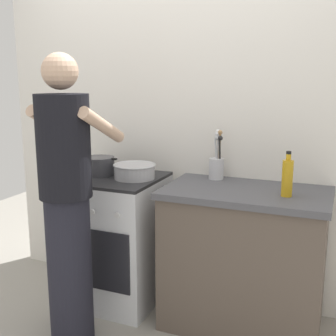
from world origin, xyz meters
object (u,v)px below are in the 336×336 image
at_px(stove_range, 117,239).
at_px(person, 67,203).
at_px(oil_bottle, 287,177).
at_px(pot, 99,166).
at_px(utensil_crock, 217,164).
at_px(mixing_bowl, 135,171).

bearing_deg(stove_range, person, -91.50).
xyz_separation_m(oil_bottle, person, (-1.16, -0.49, -0.15)).
distance_m(pot, utensil_crock, 0.82).
relative_size(stove_range, utensil_crock, 2.71).
bearing_deg(mixing_bowl, oil_bottle, -3.83).
height_order(stove_range, mixing_bowl, mixing_bowl).
height_order(pot, oil_bottle, oil_bottle).
bearing_deg(utensil_crock, person, -131.54).
bearing_deg(stove_range, pot, 172.07).
height_order(stove_range, utensil_crock, utensil_crock).
bearing_deg(mixing_bowl, utensil_crock, 21.12).
xyz_separation_m(stove_range, utensil_crock, (0.65, 0.21, 0.55)).
xyz_separation_m(pot, utensil_crock, (0.79, 0.19, 0.04)).
distance_m(stove_range, oil_bottle, 1.28).
bearing_deg(utensil_crock, mixing_bowl, -158.88).
height_order(pot, person, person).
xyz_separation_m(stove_range, mixing_bowl, (0.14, 0.01, 0.50)).
bearing_deg(oil_bottle, stove_range, 177.23).
bearing_deg(pot, stove_range, -7.93).
distance_m(stove_range, utensil_crock, 0.88).
distance_m(oil_bottle, person, 1.27).
height_order(mixing_bowl, utensil_crock, utensil_crock).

